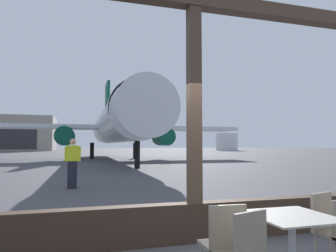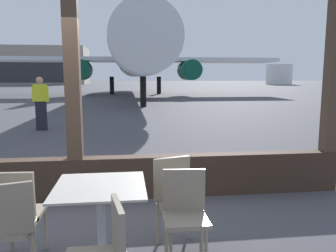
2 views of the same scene
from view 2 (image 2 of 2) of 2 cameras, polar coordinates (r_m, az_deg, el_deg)
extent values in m
plane|color=#424247|center=(44.74, -8.15, 6.06)|extent=(220.00, 220.00, 0.00)
cube|color=#38281E|center=(4.96, -15.33, -8.71)|extent=(7.80, 0.24, 0.60)
cube|color=#4C3828|center=(4.75, -16.08, 9.96)|extent=(0.20, 0.20, 3.78)
cube|color=#4C3828|center=(5.62, 26.45, 9.12)|extent=(0.20, 0.20, 3.78)
cube|color=#ADA89E|center=(3.15, -11.51, -10.09)|extent=(0.82, 0.82, 0.02)
cylinder|color=#9EA0A5|center=(3.29, -11.32, -16.34)|extent=(0.08, 0.08, 0.73)
cube|color=gray|center=(2.44, -8.53, -17.11)|extent=(0.11, 0.40, 0.39)
cube|color=gray|center=(3.25, -25.57, -15.54)|extent=(0.40, 0.40, 0.04)
cube|color=gray|center=(3.00, -25.91, -12.80)|extent=(0.39, 0.16, 0.43)
cylinder|color=gray|center=(3.50, -22.36, -17.74)|extent=(0.03, 0.03, 0.46)
cube|color=gray|center=(3.44, 1.95, -13.61)|extent=(0.40, 0.40, 0.04)
cube|color=gray|center=(3.51, 0.68, -8.93)|extent=(0.39, 0.15, 0.45)
cylinder|color=gray|center=(3.46, 5.88, -17.52)|extent=(0.03, 0.03, 0.45)
cylinder|color=gray|center=(3.32, 0.49, -18.65)|extent=(0.03, 0.03, 0.45)
cylinder|color=gray|center=(3.73, 3.20, -15.49)|extent=(0.03, 0.03, 0.45)
cylinder|color=gray|center=(3.60, -1.83, -16.39)|extent=(0.03, 0.03, 0.45)
cube|color=gray|center=(3.54, -23.87, -13.59)|extent=(0.40, 0.40, 0.04)
cube|color=gray|center=(3.30, -25.20, -10.86)|extent=(0.40, 0.06, 0.44)
cylinder|color=gray|center=(3.83, -25.24, -15.63)|extent=(0.03, 0.03, 0.45)
cylinder|color=gray|center=(3.72, -20.17, -16.04)|extent=(0.03, 0.03, 0.45)
cylinder|color=gray|center=(3.43, -21.85, -18.32)|extent=(0.03, 0.03, 0.45)
cube|color=gray|center=(3.13, 2.94, -15.65)|extent=(0.40, 0.40, 0.04)
cube|color=gray|center=(3.22, 2.73, -10.79)|extent=(0.40, 0.08, 0.40)
cylinder|color=gray|center=(3.40, 5.69, -17.93)|extent=(0.03, 0.03, 0.46)
cylinder|color=gray|center=(3.38, -0.34, -18.07)|extent=(0.03, 0.03, 0.46)
cylinder|color=silver|center=(32.55, -5.52, 11.80)|extent=(3.85, 27.59, 3.85)
cone|color=silver|center=(17.52, -3.98, 14.80)|extent=(3.66, 2.60, 3.66)
cylinder|color=black|center=(19.43, -4.31, 14.61)|extent=(3.93, 0.90, 3.93)
cube|color=silver|center=(34.18, -18.39, 10.75)|extent=(12.98, 4.20, 0.36)
cube|color=silver|center=(34.62, 7.10, 11.07)|extent=(12.98, 4.20, 0.36)
cylinder|color=#0C4C38|center=(32.39, -14.69, 9.28)|extent=(1.90, 3.20, 1.90)
cylinder|color=#0C4C38|center=(32.71, 3.67, 9.52)|extent=(1.90, 3.20, 1.90)
cube|color=#0C4C38|center=(45.22, -6.09, 16.32)|extent=(0.36, 4.40, 5.20)
cylinder|color=black|center=(19.63, -4.26, 5.88)|extent=(0.36, 0.36, 1.77)
cylinder|color=black|center=(34.56, -9.57, 6.85)|extent=(0.44, 0.44, 1.77)
cylinder|color=black|center=(34.70, -1.56, 6.97)|extent=(0.44, 0.44, 1.77)
cube|color=black|center=(11.70, -20.82, 1.65)|extent=(0.32, 0.20, 0.95)
cube|color=yellow|center=(11.64, -21.01, 5.31)|extent=(0.40, 0.22, 0.55)
sphere|color=tan|center=(11.63, -21.11, 7.31)|extent=(0.22, 0.22, 0.22)
cylinder|color=yellow|center=(11.53, -19.96, 5.22)|extent=(0.09, 0.09, 0.52)
cylinder|color=yellow|center=(11.77, -22.02, 5.17)|extent=(0.09, 0.09, 0.52)
cube|color=#9E9384|center=(91.25, -21.26, 9.56)|extent=(23.90, 13.93, 9.06)
cube|color=#2D2D33|center=(84.42, -22.37, 8.72)|extent=(16.73, 0.10, 5.43)
cylinder|color=white|center=(84.83, 18.46, 8.36)|extent=(6.03, 6.03, 4.71)
camera|label=1|loc=(2.46, -92.74, -5.50)|focal=32.19mm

